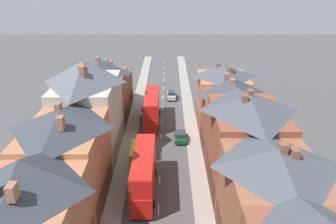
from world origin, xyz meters
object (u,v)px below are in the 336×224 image
double_decker_bus_mid_street (145,172)px  car_parked_left_a (147,110)px  double_decker_bus_lead (153,108)px  delivery_van (139,153)px  car_near_blue (172,95)px  car_parked_right_a (182,136)px

double_decker_bus_mid_street → car_parked_left_a: (-1.29, 23.44, -1.97)m
double_decker_bus_lead → delivery_van: bearing=-95.6°
car_parked_left_a → delivery_van: delivery_van is taller
car_near_blue → car_parked_left_a: 9.70m
double_decker_bus_mid_street → car_parked_left_a: double_decker_bus_mid_street is taller
double_decker_bus_mid_street → delivery_van: bearing=100.6°
double_decker_bus_lead → car_parked_left_a: size_ratio=2.64×
car_parked_right_a → delivery_van: 8.81m
double_decker_bus_mid_street → delivery_van: size_ratio=2.08×
double_decker_bus_lead → double_decker_bus_mid_street: size_ratio=1.00×
double_decker_bus_mid_street → delivery_van: 7.14m
car_parked_right_a → car_near_blue: bearing=94.0°
car_parked_right_a → double_decker_bus_lead: bearing=125.8°
delivery_van → double_decker_bus_lead: bearing=84.4°
car_parked_left_a → car_parked_right_a: 12.05m
double_decker_bus_lead → double_decker_bus_mid_street: same height
double_decker_bus_lead → car_near_blue: (3.61, 11.89, -1.97)m
delivery_van → car_parked_left_a: bearing=90.0°
car_near_blue → delivery_van: bearing=-101.1°
double_decker_bus_lead → car_parked_left_a: bearing=110.2°
double_decker_bus_mid_street → car_near_blue: double_decker_bus_mid_street is taller
car_parked_right_a → car_parked_left_a: bearing=121.0°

